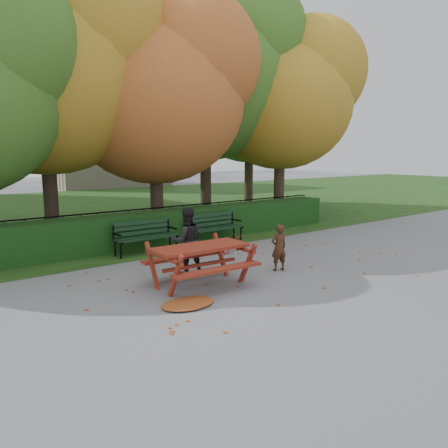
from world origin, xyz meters
TOP-DOWN VIEW (x-y plane):
  - ground at (0.00, 0.00)m, footprint 90.00×90.00m
  - grass_strip at (0.00, 14.00)m, footprint 90.00×90.00m
  - building_right at (8.00, 28.00)m, footprint 9.00×6.00m
  - hedge at (0.00, 4.50)m, footprint 13.00×0.90m
  - iron_fence at (0.00, 5.30)m, footprint 14.00×0.04m
  - tree_b at (-2.44, 6.75)m, footprint 6.72×6.40m
  - tree_c at (0.83, 5.96)m, footprint 6.30×6.00m
  - tree_d at (3.88, 7.23)m, footprint 7.14×6.80m
  - tree_e at (6.52, 5.77)m, footprint 6.09×5.80m
  - tree_g at (8.33, 9.76)m, footprint 6.30×6.00m
  - bench_left at (-1.30, 3.70)m, footprint 1.80×0.57m
  - bench_right at (1.10, 3.70)m, footprint 1.80×0.57m
  - picnic_table at (-1.82, 0.26)m, footprint 2.06×1.69m
  - leaf_pile at (-2.69, -0.61)m, footprint 1.13×0.85m
  - leaf_scatter at (0.00, 0.30)m, footprint 9.00×5.70m
  - child at (0.31, 0.09)m, footprint 0.45×0.35m
  - adult at (-1.53, 1.21)m, footprint 0.87×0.76m
  - bicycle at (0.64, 2.23)m, footprint 0.94×0.51m

SIDE VIEW (x-z plane):
  - ground at x=0.00m, z-range 0.00..0.00m
  - grass_strip at x=0.00m, z-range 0.01..0.01m
  - leaf_scatter at x=0.00m, z-range 0.00..0.01m
  - leaf_pile at x=-2.69m, z-range 0.00..0.07m
  - bicycle at x=0.64m, z-range 0.00..0.47m
  - hedge at x=0.00m, z-range 0.00..1.00m
  - bench_left at x=-1.30m, z-range 0.08..0.96m
  - bench_right at x=1.10m, z-range 0.08..0.96m
  - iron_fence at x=0.00m, z-range 0.03..1.05m
  - child at x=0.31m, z-range 0.00..1.10m
  - picnic_table at x=-1.82m, z-range 0.18..1.14m
  - adult at x=-1.53m, z-range 0.00..1.53m
  - tree_c at x=0.83m, z-range 0.82..8.82m
  - tree_e at x=6.52m, z-range 1.01..9.16m
  - tree_g at x=8.33m, z-range 1.10..9.65m
  - tree_b at x=-2.44m, z-range 1.01..9.80m
  - tree_d at x=3.88m, z-range 1.19..10.77m
  - building_right at x=8.00m, z-range 0.00..12.00m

